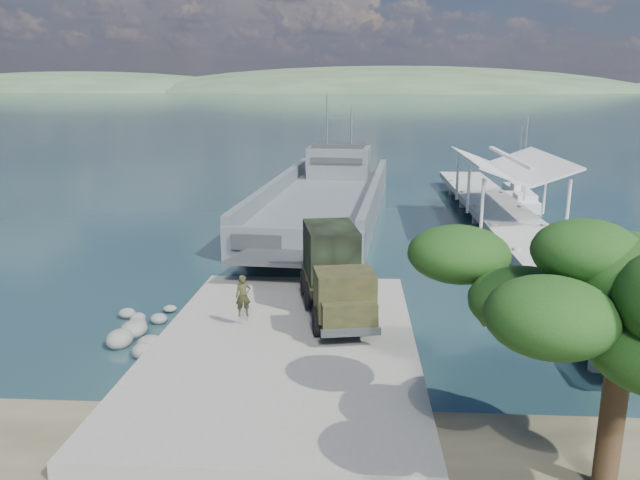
{
  "coord_description": "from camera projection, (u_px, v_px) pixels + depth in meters",
  "views": [
    {
      "loc": [
        2.69,
        -23.29,
        10.21
      ],
      "look_at": [
        0.92,
        6.0,
        2.67
      ],
      "focal_mm": 35.0,
      "sensor_mm": 36.0,
      "label": 1
    }
  ],
  "objects": [
    {
      "name": "distant_headlands",
      "position": [
        411.0,
        92.0,
        563.68
      ],
      "size": [
        1000.0,
        240.0,
        48.0
      ],
      "primitive_type": null,
      "color": "#324B2F",
      "rests_on": "ground"
    },
    {
      "name": "ground",
      "position": [
        288.0,
        340.0,
        25.21
      ],
      "size": [
        1400.0,
        1400.0,
        0.0
      ],
      "primitive_type": "plane",
      "color": "#1B3641",
      "rests_on": "ground"
    },
    {
      "name": "landing_craft",
      "position": [
        325.0,
        205.0,
        48.38
      ],
      "size": [
        10.59,
        32.95,
        9.64
      ],
      "rotation": [
        0.0,
        0.0,
        -0.09
      ],
      "color": "#50585F",
      "rests_on": "ground"
    },
    {
      "name": "shoreline_rocks",
      "position": [
        142.0,
        332.0,
        26.06
      ],
      "size": [
        3.2,
        5.6,
        0.9
      ],
      "primitive_type": null,
      "color": "slate",
      "rests_on": "ground"
    },
    {
      "name": "military_truck",
      "position": [
        335.0,
        272.0,
        26.7
      ],
      "size": [
        3.6,
        7.74,
        3.46
      ],
      "rotation": [
        0.0,
        0.0,
        0.18
      ],
      "color": "black",
      "rests_on": "boat_ramp"
    },
    {
      "name": "sailboat_far",
      "position": [
        517.0,
        190.0,
        57.56
      ],
      "size": [
        1.6,
        5.29,
        6.42
      ],
      "rotation": [
        0.0,
        0.0,
        -0.01
      ],
      "color": "silver",
      "rests_on": "ground"
    },
    {
      "name": "soldier",
      "position": [
        243.0,
        305.0,
        25.31
      ],
      "size": [
        0.73,
        0.59,
        1.71
      ],
      "primitive_type": "imported",
      "rotation": [
        0.0,
        0.0,
        0.33
      ],
      "color": "black",
      "rests_on": "boat_ramp"
    },
    {
      "name": "pier",
      "position": [
        509.0,
        211.0,
        42.2
      ],
      "size": [
        6.4,
        44.0,
        6.1
      ],
      "color": "gray",
      "rests_on": "ground"
    },
    {
      "name": "overhang_tree",
      "position": [
        599.0,
        288.0,
        14.64
      ],
      "size": [
        7.53,
        6.94,
        6.84
      ],
      "color": "#2F2013",
      "rests_on": "ground"
    },
    {
      "name": "boat_ramp",
      "position": [
        286.0,
        345.0,
        24.18
      ],
      "size": [
        10.0,
        18.0,
        0.5
      ],
      "primitive_type": "cube",
      "color": "gray",
      "rests_on": "ground"
    },
    {
      "name": "sailboat_near",
      "position": [
        522.0,
        202.0,
        51.54
      ],
      "size": [
        1.89,
        6.29,
        7.64
      ],
      "rotation": [
        0.0,
        0.0,
        -0.01
      ],
      "color": "silver",
      "rests_on": "ground"
    }
  ]
}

